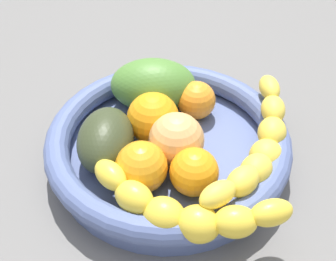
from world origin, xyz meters
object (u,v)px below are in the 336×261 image
(banana_draped_left, at_px, (260,147))
(fruit_bowl, at_px, (168,146))
(orange_mid_right, at_px, (141,167))
(orange_rear, at_px, (194,172))
(banana_draped_right, at_px, (183,210))
(peach_blush, at_px, (176,140))
(avocado_dark, at_px, (106,140))
(mango_green, at_px, (153,85))
(orange_mid_left, at_px, (196,100))
(orange_front, at_px, (151,119))

(banana_draped_left, bearing_deg, fruit_bowl, -147.91)
(orange_mid_right, xyz_separation_m, orange_rear, (0.04, 0.04, -0.00))
(orange_mid_right, bearing_deg, banana_draped_right, -5.66)
(orange_mid_right, height_order, peach_blush, peach_blush)
(avocado_dark, bearing_deg, mango_green, 109.68)
(orange_mid_right, distance_m, mango_green, 0.14)
(fruit_bowl, distance_m, avocado_dark, 0.08)
(banana_draped_right, height_order, peach_blush, peach_blush)
(banana_draped_right, relative_size, orange_mid_right, 3.24)
(banana_draped_right, bearing_deg, banana_draped_left, 92.14)
(mango_green, bearing_deg, fruit_bowl, -29.72)
(peach_blush, bearing_deg, mango_green, 153.10)
(banana_draped_left, distance_m, orange_mid_right, 0.14)
(orange_rear, xyz_separation_m, mango_green, (-0.14, 0.07, 0.01))
(fruit_bowl, relative_size, banana_draped_left, 1.33)
(peach_blush, bearing_deg, orange_rear, -20.33)
(mango_green, bearing_deg, orange_mid_left, 26.69)
(fruit_bowl, xyz_separation_m, mango_green, (-0.08, 0.04, 0.03))
(fruit_bowl, relative_size, orange_front, 4.62)
(avocado_dark, distance_m, peach_blush, 0.08)
(mango_green, distance_m, avocado_dark, 0.11)
(orange_mid_right, relative_size, mango_green, 0.52)
(orange_front, bearing_deg, fruit_bowl, 7.08)
(orange_mid_right, relative_size, orange_rear, 1.08)
(fruit_bowl, xyz_separation_m, orange_rear, (0.07, -0.02, 0.02))
(banana_draped_left, relative_size, peach_blush, 3.45)
(fruit_bowl, height_order, orange_rear, orange_rear)
(orange_mid_right, relative_size, avocado_dark, 0.61)
(banana_draped_left, bearing_deg, avocado_dark, -136.55)
(orange_rear, relative_size, peach_blush, 0.84)
(mango_green, bearing_deg, banana_draped_left, 4.99)
(banana_draped_left, relative_size, orange_rear, 4.11)
(orange_mid_right, bearing_deg, orange_mid_left, 108.90)
(avocado_dark, bearing_deg, fruit_bowl, 60.17)
(fruit_bowl, bearing_deg, orange_front, -172.92)
(banana_draped_right, bearing_deg, orange_rear, 123.51)
(fruit_bowl, bearing_deg, banana_draped_left, 32.09)
(peach_blush, bearing_deg, orange_mid_left, 119.11)
(avocado_dark, xyz_separation_m, peach_blush, (0.06, 0.06, 0.00))
(peach_blush, bearing_deg, orange_front, 177.27)
(mango_green, xyz_separation_m, avocado_dark, (0.04, -0.11, -0.00))
(peach_blush, bearing_deg, orange_mid_right, -87.12)
(orange_front, bearing_deg, mango_green, 136.30)
(banana_draped_left, bearing_deg, peach_blush, -138.49)
(avocado_dark, relative_size, peach_blush, 1.47)
(banana_draped_right, bearing_deg, mango_green, 147.06)
(orange_front, relative_size, orange_rear, 1.18)
(mango_green, bearing_deg, orange_front, -43.70)
(orange_mid_right, relative_size, peach_blush, 0.90)
(fruit_bowl, bearing_deg, orange_mid_left, 107.16)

